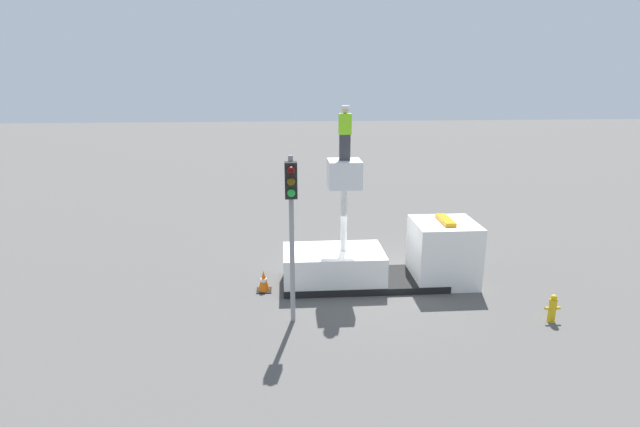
{
  "coord_description": "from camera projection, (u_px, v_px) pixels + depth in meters",
  "views": [
    {
      "loc": [
        -2.69,
        -16.03,
        7.15
      ],
      "look_at": [
        -1.62,
        -1.28,
        2.95
      ],
      "focal_mm": 28.0,
      "sensor_mm": 36.0,
      "label": 1
    }
  ],
  "objects": [
    {
      "name": "ground_plane",
      "position": [
        363.0,
        283.0,
        17.52
      ],
      "size": [
        120.0,
        120.0,
        0.0
      ],
      "primitive_type": "plane",
      "color": "#565451"
    },
    {
      "name": "bucket_truck",
      "position": [
        385.0,
        258.0,
        17.31
      ],
      "size": [
        6.67,
        2.13,
        4.38
      ],
      "color": "black",
      "rests_on": "ground"
    },
    {
      "name": "worker",
      "position": [
        345.0,
        133.0,
        16.03
      ],
      "size": [
        0.4,
        0.26,
        1.75
      ],
      "color": "#38383D",
      "rests_on": "bucket_truck"
    },
    {
      "name": "traffic_light_pole",
      "position": [
        291.0,
        208.0,
        13.79
      ],
      "size": [
        0.34,
        0.57,
        4.97
      ],
      "color": "gray",
      "rests_on": "ground"
    },
    {
      "name": "fire_hydrant",
      "position": [
        552.0,
        308.0,
        14.72
      ],
      "size": [
        0.46,
        0.22,
        0.87
      ],
      "color": "gold",
      "rests_on": "ground"
    },
    {
      "name": "traffic_cone_rear",
      "position": [
        264.0,
        281.0,
        16.83
      ],
      "size": [
        0.5,
        0.5,
        0.73
      ],
      "color": "black",
      "rests_on": "ground"
    }
  ]
}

